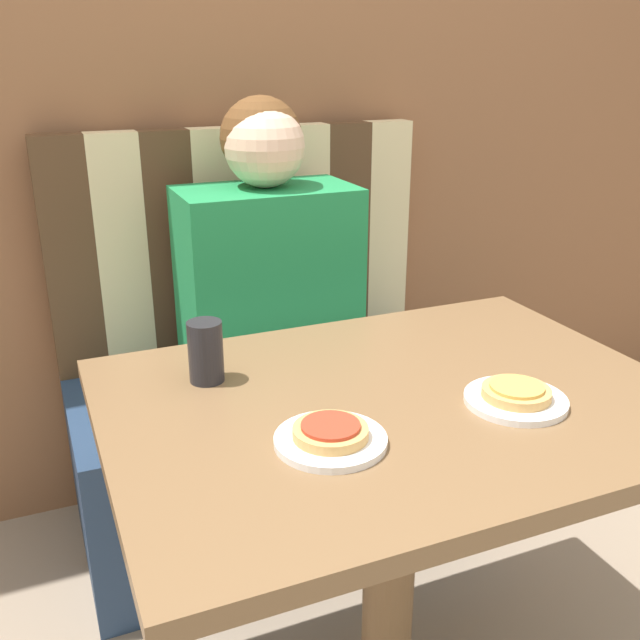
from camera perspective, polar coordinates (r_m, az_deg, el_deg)
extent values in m
cube|color=brown|center=(2.07, -7.78, 20.83)|extent=(7.00, 0.05, 2.60)
cube|color=navy|center=(2.05, -3.79, -10.53)|extent=(1.05, 0.55, 0.46)
cube|color=#4C331E|center=(1.97, -19.35, 4.52)|extent=(0.13, 0.07, 0.64)
cube|color=beige|center=(1.98, -15.57, 5.02)|extent=(0.13, 0.07, 0.64)
cube|color=#4C331E|center=(2.00, -11.84, 5.49)|extent=(0.13, 0.07, 0.64)
cube|color=beige|center=(2.03, -8.20, 5.93)|extent=(0.13, 0.07, 0.64)
cube|color=#4C331E|center=(2.07, -4.65, 6.33)|extent=(0.13, 0.07, 0.64)
cube|color=beige|center=(2.11, -1.24, 6.70)|extent=(0.13, 0.07, 0.64)
cube|color=#4C331E|center=(2.16, 2.03, 7.02)|extent=(0.13, 0.07, 0.64)
cube|color=beige|center=(2.22, 5.15, 7.31)|extent=(0.13, 0.07, 0.64)
cube|color=brown|center=(1.26, 6.10, -6.71)|extent=(1.00, 0.74, 0.03)
cylinder|color=brown|center=(1.47, 5.53, -19.44)|extent=(0.10, 0.10, 0.69)
cube|color=#1E8447|center=(1.84, -4.15, 2.57)|extent=(0.44, 0.26, 0.52)
sphere|color=beige|center=(1.76, -4.46, 13.67)|extent=(0.20, 0.20, 0.20)
sphere|color=brown|center=(1.79, -4.73, 14.32)|extent=(0.20, 0.20, 0.20)
cylinder|color=white|center=(1.10, 0.85, -9.60)|extent=(0.17, 0.17, 0.01)
cylinder|color=white|center=(1.26, 15.37, -6.20)|extent=(0.17, 0.17, 0.01)
cylinder|color=tan|center=(1.09, 0.85, -8.96)|extent=(0.12, 0.12, 0.02)
cylinder|color=#B73823|center=(1.09, 0.85, -8.45)|extent=(0.09, 0.09, 0.01)
cylinder|color=tan|center=(1.26, 15.43, -5.63)|extent=(0.12, 0.12, 0.02)
cylinder|color=gold|center=(1.25, 15.48, -5.17)|extent=(0.09, 0.09, 0.01)
cylinder|color=#232328|center=(1.29, -9.13, -2.52)|extent=(0.06, 0.06, 0.11)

